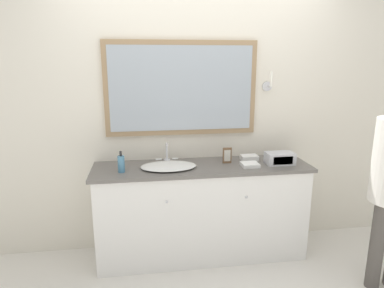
# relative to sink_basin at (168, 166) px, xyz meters

# --- Properties ---
(ground_plane) EXTENTS (14.00, 14.00, 0.00)m
(ground_plane) POSITION_rel_sink_basin_xyz_m (0.30, -0.26, -0.89)
(ground_plane) COLOR silver
(wall_back) EXTENTS (8.00, 0.18, 2.55)m
(wall_back) POSITION_rel_sink_basin_xyz_m (0.29, 0.31, 0.40)
(wall_back) COLOR silver
(wall_back) RESTS_ON ground_plane
(vanity_counter) EXTENTS (1.92, 0.53, 0.87)m
(vanity_counter) POSITION_rel_sink_basin_xyz_m (0.30, 0.02, -0.45)
(vanity_counter) COLOR white
(vanity_counter) RESTS_ON ground_plane
(sink_basin) EXTENTS (0.48, 0.36, 0.19)m
(sink_basin) POSITION_rel_sink_basin_xyz_m (0.00, 0.00, 0.00)
(sink_basin) COLOR white
(sink_basin) RESTS_ON vanity_counter
(soap_bottle) EXTENTS (0.06, 0.06, 0.18)m
(soap_bottle) POSITION_rel_sink_basin_xyz_m (-0.40, -0.06, 0.05)
(soap_bottle) COLOR teal
(soap_bottle) RESTS_ON vanity_counter
(appliance_box) EXTENTS (0.25, 0.15, 0.11)m
(appliance_box) POSITION_rel_sink_basin_xyz_m (1.00, -0.04, 0.03)
(appliance_box) COLOR #BCBCC1
(appliance_box) RESTS_ON vanity_counter
(picture_frame) EXTENTS (0.08, 0.01, 0.14)m
(picture_frame) POSITION_rel_sink_basin_xyz_m (0.54, 0.06, 0.05)
(picture_frame) COLOR brown
(picture_frame) RESTS_ON vanity_counter
(hand_towel_near_sink) EXTENTS (0.15, 0.14, 0.03)m
(hand_towel_near_sink) POSITION_rel_sink_basin_xyz_m (0.71, -0.06, -0.00)
(hand_towel_near_sink) COLOR white
(hand_towel_near_sink) RESTS_ON vanity_counter
(hand_towel_far_corner) EXTENTS (0.15, 0.11, 0.05)m
(hand_towel_far_corner) POSITION_rel_sink_basin_xyz_m (0.76, 0.12, 0.00)
(hand_towel_far_corner) COLOR white
(hand_towel_far_corner) RESTS_ON vanity_counter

